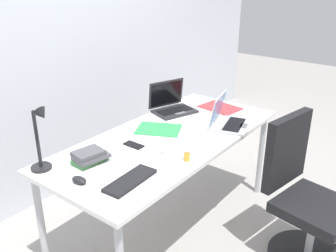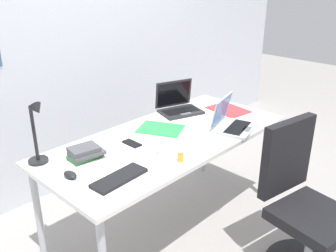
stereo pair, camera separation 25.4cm
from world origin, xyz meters
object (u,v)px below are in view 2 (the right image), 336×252
(external_keyboard, at_px, (119,178))
(office_chair, at_px, (303,213))
(book_stack, at_px, (85,153))
(coffee_mug, at_px, (164,148))
(laptop_center, at_px, (179,106))
(paper_folder_center, at_px, (228,110))
(laptop_near_mouse, at_px, (232,123))
(computer_mouse, at_px, (70,175))
(cell_phone, at_px, (132,143))
(desk_lamp, at_px, (37,133))
(pill_bottle, at_px, (181,155))
(paper_folder_back_right, at_px, (160,129))

(external_keyboard, xyz_separation_m, office_chair, (0.88, -0.69, -0.35))
(book_stack, bearing_deg, office_chair, -49.95)
(book_stack, distance_m, coffee_mug, 0.48)
(laptop_center, height_order, coffee_mug, laptop_center)
(book_stack, relative_size, paper_folder_center, 0.71)
(laptop_near_mouse, xyz_separation_m, computer_mouse, (-1.19, 0.26, -0.03))
(cell_phone, bearing_deg, desk_lamp, 162.00)
(desk_lamp, bearing_deg, coffee_mug, -36.94)
(computer_mouse, bearing_deg, cell_phone, 7.08)
(pill_bottle, distance_m, coffee_mug, 0.13)
(computer_mouse, distance_m, cell_phone, 0.52)
(desk_lamp, distance_m, laptop_center, 1.22)
(desk_lamp, xyz_separation_m, paper_folder_back_right, (0.86, -0.15, -0.19))
(external_keyboard, relative_size, computer_mouse, 3.44)
(paper_folder_center, distance_m, coffee_mug, 0.95)
(pill_bottle, relative_size, book_stack, 0.36)
(office_chair, bearing_deg, pill_bottle, 130.07)
(laptop_near_mouse, relative_size, book_stack, 1.69)
(laptop_near_mouse, bearing_deg, external_keyboard, 177.65)
(paper_folder_center, relative_size, office_chair, 0.32)
(external_keyboard, xyz_separation_m, computer_mouse, (-0.17, 0.21, 0.01))
(cell_phone, height_order, book_stack, book_stack)
(laptop_near_mouse, relative_size, paper_folder_back_right, 1.20)
(external_keyboard, distance_m, paper_folder_center, 1.33)
(desk_lamp, height_order, external_keyboard, desk_lamp)
(desk_lamp, xyz_separation_m, cell_phone, (0.55, -0.18, -0.19))
(cell_phone, xyz_separation_m, paper_folder_back_right, (0.30, 0.04, -0.00))
(book_stack, height_order, paper_folder_center, book_stack)
(paper_folder_center, bearing_deg, paper_folder_back_right, 169.59)
(external_keyboard, height_order, pill_bottle, pill_bottle)
(laptop_near_mouse, height_order, external_keyboard, laptop_near_mouse)
(pill_bottle, relative_size, coffee_mug, 0.70)
(desk_lamp, height_order, laptop_near_mouse, desk_lamp)
(external_keyboard, bearing_deg, laptop_center, 21.96)
(computer_mouse, relative_size, cell_phone, 0.71)
(laptop_center, height_order, paper_folder_center, laptop_center)
(laptop_near_mouse, distance_m, pill_bottle, 0.63)
(cell_phone, distance_m, pill_bottle, 0.40)
(laptop_near_mouse, xyz_separation_m, pill_bottle, (-0.62, -0.06, -0.01))
(desk_lamp, distance_m, cell_phone, 0.61)
(computer_mouse, height_order, coffee_mug, coffee_mug)
(laptop_near_mouse, relative_size, coffee_mug, 3.30)
(external_keyboard, height_order, paper_folder_center, external_keyboard)
(laptop_near_mouse, bearing_deg, office_chair, -101.37)
(computer_mouse, height_order, paper_folder_center, computer_mouse)
(cell_phone, bearing_deg, laptop_center, 16.10)
(external_keyboard, height_order, cell_phone, external_keyboard)
(laptop_near_mouse, xyz_separation_m, coffee_mug, (-0.63, 0.07, -0.00))
(desk_lamp, distance_m, paper_folder_back_right, 0.89)
(laptop_near_mouse, xyz_separation_m, book_stack, (-1.00, 0.38, -0.01))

